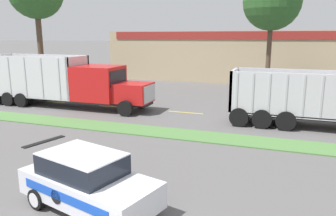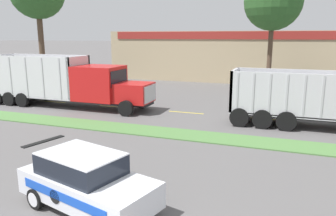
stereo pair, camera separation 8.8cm
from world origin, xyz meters
The scene contains 8 objects.
grass_verge centered at (0.00, 10.28, 0.03)m, with size 120.00×1.80×0.06m, color #517F42.
centre_line_2 centered at (-13.29, 15.18, 0.00)m, with size 2.40×0.14×0.01m, color yellow.
centre_line_3 centered at (-7.89, 15.18, 0.00)m, with size 2.40×0.14×0.01m, color yellow.
centre_line_4 centered at (-2.49, 15.18, 0.00)m, with size 2.40×0.14×0.01m, color yellow.
centre_line_5 centered at (2.91, 15.18, 0.00)m, with size 2.40×0.14×0.01m, color yellow.
dump_truck_mid centered at (-9.85, 14.18, 1.60)m, with size 12.41×2.84×3.61m.
rally_car centered at (-1.64, 2.33, 0.86)m, with size 4.55×2.87×1.72m.
store_building_backdrop centered at (2.91, 35.64, 2.75)m, with size 38.18×12.10×5.50m.
Camera 1 is at (3.50, -5.18, 4.98)m, focal length 35.00 mm.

